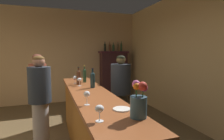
{
  "coord_description": "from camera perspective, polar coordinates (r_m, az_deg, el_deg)",
  "views": [
    {
      "loc": [
        -0.1,
        -2.69,
        1.56
      ],
      "look_at": [
        0.79,
        -0.11,
        1.3
      ],
      "focal_mm": 28.77,
      "sensor_mm": 36.0,
      "label": 1
    }
  ],
  "objects": [
    {
      "name": "wine_glass_front",
      "position": [
        2.01,
        -8.0,
        -7.76
      ],
      "size": [
        0.07,
        0.07,
        0.16
      ],
      "color": "white",
      "rests_on": "bar_counter"
    },
    {
      "name": "display_cabinet",
      "position": [
        6.01,
        0.49,
        -1.44
      ],
      "size": [
        0.95,
        0.41,
        1.62
      ],
      "color": "#321A1E",
      "rests_on": "ground"
    },
    {
      "name": "wall_right",
      "position": [
        3.9,
        27.52,
        3.32
      ],
      "size": [
        0.12,
        6.46,
        2.92
      ],
      "primitive_type": "cube",
      "color": "tan",
      "rests_on": "ground"
    },
    {
      "name": "cheese_plate",
      "position": [
        1.87,
        3.12,
        -12.27
      ],
      "size": [
        0.18,
        0.18,
        0.01
      ],
      "primitive_type": "cylinder",
      "color": "white",
      "rests_on": "bar_counter"
    },
    {
      "name": "wine_bottle_malbec",
      "position": [
        3.33,
        -10.56,
        -2.05
      ],
      "size": [
        0.08,
        0.08,
        0.32
      ],
      "color": "#4D2917",
      "rests_on": "bar_counter"
    },
    {
      "name": "wall_back",
      "position": [
        5.92,
        -18.04,
        4.16
      ],
      "size": [
        5.46,
        0.12,
        2.92
      ],
      "primitive_type": "cube",
      "color": "tan",
      "rests_on": "ground"
    },
    {
      "name": "flower_arrangement",
      "position": [
        1.63,
        8.52,
        -9.77
      ],
      "size": [
        0.17,
        0.16,
        0.34
      ],
      "color": "#345668",
      "rests_on": "bar_counter"
    },
    {
      "name": "patron_tall",
      "position": [
        3.88,
        -22.33,
        -5.56
      ],
      "size": [
        0.33,
        0.33,
        1.54
      ],
      "rotation": [
        0.0,
        0.0,
        -1.36
      ],
      "color": "gray",
      "rests_on": "ground"
    },
    {
      "name": "display_bottle_midleft",
      "position": [
        5.93,
        -0.74,
        7.25
      ],
      "size": [
        0.06,
        0.06,
        0.31
      ],
      "color": "#4D2714",
      "rests_on": "display_cabinet"
    },
    {
      "name": "wine_glass_mid",
      "position": [
        3.47,
        -11.73,
        -2.59
      ],
      "size": [
        0.07,
        0.07,
        0.14
      ],
      "color": "white",
      "rests_on": "bar_counter"
    },
    {
      "name": "bartender",
      "position": [
        3.56,
        2.8,
        -6.64
      ],
      "size": [
        0.39,
        0.39,
        1.52
      ],
      "rotation": [
        0.0,
        0.0,
        2.87
      ],
      "color": "#323532",
      "rests_on": "ground"
    },
    {
      "name": "wine_bottle_merlot",
      "position": [
        2.99,
        -6.18,
        -2.87
      ],
      "size": [
        0.08,
        0.08,
        0.33
      ],
      "color": "#1A2F33",
      "rests_on": "bar_counter"
    },
    {
      "name": "patron_redhead",
      "position": [
        3.11,
        -21.89,
        -8.54
      ],
      "size": [
        0.35,
        0.35,
        1.52
      ],
      "rotation": [
        0.0,
        0.0,
        -0.83
      ],
      "color": "gray",
      "rests_on": "ground"
    },
    {
      "name": "wine_bottle_chardonnay",
      "position": [
        3.56,
        -8.72,
        -1.56
      ],
      "size": [
        0.06,
        0.06,
        0.34
      ],
      "color": "#213E24",
      "rests_on": "bar_counter"
    },
    {
      "name": "wine_glass_spare",
      "position": [
        3.18,
        -10.31,
        -3.1
      ],
      "size": [
        0.08,
        0.08,
        0.14
      ],
      "color": "white",
      "rests_on": "bar_counter"
    },
    {
      "name": "bar_counter",
      "position": [
        2.82,
        -6.73,
        -16.77
      ],
      "size": [
        0.56,
        3.18,
        0.99
      ],
      "color": "#94591F",
      "rests_on": "ground"
    },
    {
      "name": "display_bottle_left",
      "position": [
        5.88,
        -2.26,
        7.34
      ],
      "size": [
        0.07,
        0.07,
        0.31
      ],
      "color": "black",
      "rests_on": "display_cabinet"
    },
    {
      "name": "display_bottle_midright",
      "position": [
        6.02,
        1.88,
        7.28
      ],
      "size": [
        0.06,
        0.06,
        0.32
      ],
      "color": "#48351F",
      "rests_on": "display_cabinet"
    },
    {
      "name": "display_bottle_center",
      "position": [
        5.97,
        0.42,
        7.17
      ],
      "size": [
        0.08,
        0.08,
        0.28
      ],
      "color": "#1E351E",
      "rests_on": "display_cabinet"
    },
    {
      "name": "display_bottle_right",
      "position": [
        6.07,
        2.95,
        7.39
      ],
      "size": [
        0.06,
        0.06,
        0.36
      ],
      "color": "#1D3B1E",
      "rests_on": "display_cabinet"
    },
    {
      "name": "wine_glass_rear",
      "position": [
        1.54,
        -4.01,
        -12.36
      ],
      "size": [
        0.08,
        0.08,
        0.14
      ],
      "color": "white",
      "rests_on": "bar_counter"
    }
  ]
}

